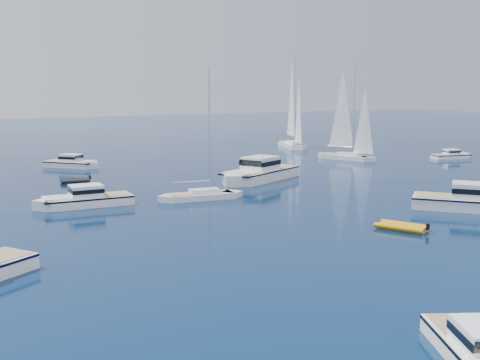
# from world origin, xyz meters

# --- Properties ---
(motor_cruiser_right) EXTENTS (9.97, 11.30, 3.04)m
(motor_cruiser_right) POSITION_xyz_m (11.80, 13.03, 0.00)
(motor_cruiser_right) COLOR silver
(motor_cruiser_right) RESTS_ON ground
(motor_cruiser_centre) EXTENTS (9.63, 3.62, 2.48)m
(motor_cruiser_centre) POSITION_xyz_m (-16.89, 32.49, 0.00)
(motor_cruiser_centre) COLOR white
(motor_cruiser_centre) RESTS_ON ground
(motor_cruiser_far_r) EXTENTS (7.34, 3.86, 1.84)m
(motor_cruiser_far_r) POSITION_xyz_m (41.80, 39.83, 0.00)
(motor_cruiser_far_r) COLOR white
(motor_cruiser_far_r) RESTS_ON ground
(motor_cruiser_distant) EXTENTS (13.85, 9.11, 3.50)m
(motor_cruiser_distant) POSITION_xyz_m (4.87, 37.03, 0.00)
(motor_cruiser_distant) COLOR silver
(motor_cruiser_distant) RESTS_ON ground
(motor_cruiser_horizon) EXTENTS (7.57, 8.34, 2.27)m
(motor_cruiser_horizon) POSITION_xyz_m (-10.41, 59.78, 0.00)
(motor_cruiser_horizon) COLOR white
(motor_cruiser_horizon) RESTS_ON ground
(sailboat_centre) EXTENTS (9.17, 3.83, 13.09)m
(sailboat_centre) POSITION_xyz_m (-6.31, 30.04, 0.00)
(sailboat_centre) COLOR silver
(sailboat_centre) RESTS_ON ground
(sailboat_sails_r) EXTENTS (5.87, 10.54, 15.05)m
(sailboat_sails_r) POSITION_xyz_m (27.29, 47.35, 0.00)
(sailboat_sails_r) COLOR silver
(sailboat_sails_r) RESTS_ON ground
(sailboat_sails_far) EXTENTS (6.77, 12.22, 17.44)m
(sailboat_sails_far) POSITION_xyz_m (31.25, 66.32, 0.00)
(sailboat_sails_far) COLOR white
(sailboat_sails_far) RESTS_ON ground
(tender_yellow) EXTENTS (3.49, 4.44, 0.95)m
(tender_yellow) POSITION_xyz_m (0.84, 11.16, 0.00)
(tender_yellow) COLOR orange
(tender_yellow) RESTS_ON ground
(tender_grey_far) EXTENTS (3.60, 2.39, 0.95)m
(tender_grey_far) POSITION_xyz_m (-13.85, 46.31, 0.00)
(tender_grey_far) COLOR black
(tender_grey_far) RESTS_ON ground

